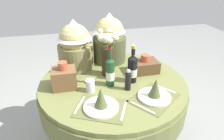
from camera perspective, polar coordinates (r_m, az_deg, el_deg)
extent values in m
cylinder|color=olive|center=(1.66, 0.24, -3.54)|extent=(1.23, 1.23, 0.04)
cylinder|color=#626738|center=(1.72, 0.23, -6.86)|extent=(1.25, 1.25, 0.19)
cylinder|color=black|center=(1.87, 0.22, -13.03)|extent=(0.12, 0.12, 0.68)
cube|color=brown|center=(1.34, -3.23, -11.15)|extent=(0.42, 0.38, 0.00)
cylinder|color=silver|center=(1.33, -3.24, -10.82)|extent=(0.24, 0.24, 0.02)
cone|color=#4C562D|center=(1.28, -3.33, -8.10)|extent=(0.09, 0.09, 0.14)
cube|color=silver|center=(1.38, -9.57, -10.05)|extent=(0.09, 0.18, 0.00)
cube|color=silver|center=(1.31, 3.47, -11.93)|extent=(0.10, 0.18, 0.00)
cube|color=brown|center=(1.46, 12.31, -8.00)|extent=(0.43, 0.41, 0.00)
cylinder|color=silver|center=(1.46, 12.35, -7.68)|extent=(0.24, 0.24, 0.02)
cone|color=#4C562D|center=(1.41, 12.67, -5.10)|extent=(0.09, 0.09, 0.14)
cube|color=silver|center=(1.35, 9.02, -10.91)|extent=(0.12, 0.16, 0.00)
cube|color=silver|center=(1.58, 15.11, -5.29)|extent=(0.13, 0.16, 0.00)
cylinder|color=#332819|center=(1.67, -1.24, 2.53)|extent=(0.11, 0.11, 0.26)
sphere|color=beige|center=(1.65, -0.79, 11.68)|extent=(0.05, 0.05, 0.05)
cylinder|color=#4C7038|center=(1.67, -0.78, 9.39)|extent=(0.01, 0.01, 0.11)
sphere|color=beige|center=(1.60, -3.22, 9.42)|extent=(0.06, 0.06, 0.06)
cylinder|color=#4C7038|center=(1.62, -3.18, 7.74)|extent=(0.01, 0.01, 0.06)
sphere|color=beige|center=(1.56, -1.45, 9.16)|extent=(0.07, 0.07, 0.07)
cylinder|color=#4C7038|center=(1.57, -1.42, 7.27)|extent=(0.01, 0.01, 0.06)
sphere|color=beige|center=(1.60, -1.12, 10.07)|extent=(0.04, 0.04, 0.04)
cylinder|color=#4C7038|center=(1.62, -1.10, 8.27)|extent=(0.01, 0.01, 0.08)
sphere|color=beige|center=(1.61, -3.48, 11.42)|extent=(0.04, 0.04, 0.04)
cylinder|color=#4C7038|center=(1.63, -3.41, 8.99)|extent=(0.01, 0.01, 0.12)
sphere|color=beige|center=(1.65, 1.11, 9.46)|extent=(0.06, 0.06, 0.06)
cylinder|color=#4C7038|center=(1.66, 1.09, 8.13)|extent=(0.01, 0.01, 0.05)
sphere|color=beige|center=(1.57, -0.71, 8.73)|extent=(0.05, 0.05, 0.05)
cylinder|color=#4C7038|center=(1.58, -0.70, 7.25)|extent=(0.01, 0.01, 0.05)
cylinder|color=#194223|center=(1.52, -0.55, -1.06)|extent=(0.07, 0.07, 0.21)
cylinder|color=silver|center=(1.53, -0.55, -1.61)|extent=(0.07, 0.07, 0.07)
cone|color=#194223|center=(1.47, -0.57, 3.07)|extent=(0.07, 0.07, 0.03)
cylinder|color=#194223|center=(1.44, -0.58, 5.31)|extent=(0.03, 0.03, 0.09)
cylinder|color=maroon|center=(1.43, -0.59, 6.60)|extent=(0.03, 0.03, 0.02)
cylinder|color=black|center=(1.59, 5.99, -0.10)|extent=(0.08, 0.08, 0.21)
cylinder|color=silver|center=(1.59, 5.96, -0.63)|extent=(0.08, 0.08, 0.07)
cone|color=black|center=(1.53, 6.21, 3.89)|extent=(0.08, 0.08, 0.04)
cylinder|color=black|center=(1.51, 6.32, 5.85)|extent=(0.03, 0.03, 0.08)
cylinder|color=#B29933|center=(1.50, 6.38, 6.80)|extent=(0.03, 0.03, 0.02)
cylinder|color=silver|center=(1.49, -6.41, -4.62)|extent=(0.07, 0.07, 0.10)
cylinder|color=black|center=(1.49, 4.75, -3.37)|extent=(0.05, 0.05, 0.14)
sphere|color=#B7B7BC|center=(1.45, 4.89, -0.37)|extent=(0.03, 0.03, 0.03)
cylinder|color=olive|center=(1.84, -10.52, 4.00)|extent=(0.32, 0.32, 0.22)
sphere|color=tan|center=(1.78, -10.99, 8.97)|extent=(0.28, 0.28, 0.28)
cone|color=silver|center=(1.76, -11.25, 11.72)|extent=(0.31, 0.31, 0.18)
cylinder|color=#474C2D|center=(1.95, -0.74, 6.22)|extent=(0.33, 0.33, 0.24)
sphere|color=tan|center=(1.90, -0.77, 11.26)|extent=(0.28, 0.28, 0.28)
cone|color=silver|center=(1.87, -0.79, 13.91)|extent=(0.31, 0.31, 0.18)
cube|color=brown|center=(1.56, -13.91, -2.36)|extent=(0.18, 0.16, 0.16)
cylinder|color=#B24C33|center=(1.51, -14.37, 1.21)|extent=(0.07, 0.07, 0.06)
cube|color=brown|center=(1.78, 9.54, 1.09)|extent=(0.24, 0.17, 0.11)
cylinder|color=#B24C33|center=(1.74, 9.75, 3.53)|extent=(0.08, 0.08, 0.06)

